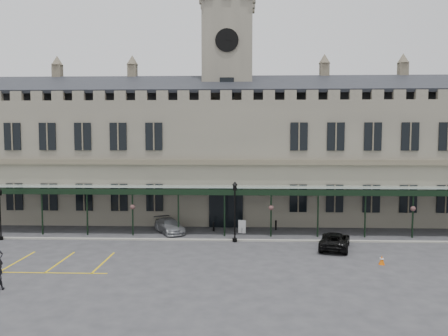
{
  "coord_description": "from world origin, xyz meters",
  "views": [
    {
      "loc": [
        1.35,
        -29.98,
        8.64
      ],
      "look_at": [
        0.0,
        6.0,
        6.0
      ],
      "focal_mm": 35.0,
      "sensor_mm": 36.0,
      "label": 1
    }
  ],
  "objects_px": {
    "lamp_post_left": "(0,209)",
    "traffic_cone": "(382,260)",
    "sign_board": "(242,227)",
    "car_van": "(335,240)",
    "clock_tower": "(228,93)",
    "station_building": "(228,157)",
    "lamp_post_mid": "(235,206)",
    "car_taxi": "(169,226)"
  },
  "relations": [
    {
      "from": "lamp_post_left",
      "to": "traffic_cone",
      "type": "xyz_separation_m",
      "value": [
        29.48,
        -5.9,
        -2.3
      ]
    },
    {
      "from": "sign_board",
      "to": "car_van",
      "type": "xyz_separation_m",
      "value": [
        7.1,
        -5.13,
        0.06
      ]
    },
    {
      "from": "clock_tower",
      "to": "traffic_cone",
      "type": "xyz_separation_m",
      "value": [
        10.89,
        -16.78,
        -12.81
      ]
    },
    {
      "from": "station_building",
      "to": "clock_tower",
      "type": "relative_size",
      "value": 2.42
    },
    {
      "from": "lamp_post_mid",
      "to": "car_taxi",
      "type": "bearing_deg",
      "value": 151.5
    },
    {
      "from": "sign_board",
      "to": "car_taxi",
      "type": "xyz_separation_m",
      "value": [
        -6.52,
        -0.07,
        0.06
      ]
    },
    {
      "from": "lamp_post_mid",
      "to": "car_van",
      "type": "height_order",
      "value": "lamp_post_mid"
    },
    {
      "from": "station_building",
      "to": "car_taxi",
      "type": "distance_m",
      "value": 10.78
    },
    {
      "from": "sign_board",
      "to": "station_building",
      "type": "bearing_deg",
      "value": 116.18
    },
    {
      "from": "clock_tower",
      "to": "car_taxi",
      "type": "bearing_deg",
      "value": -123.22
    },
    {
      "from": "clock_tower",
      "to": "traffic_cone",
      "type": "height_order",
      "value": "clock_tower"
    },
    {
      "from": "lamp_post_left",
      "to": "car_taxi",
      "type": "distance_m",
      "value": 14.11
    },
    {
      "from": "car_taxi",
      "to": "lamp_post_left",
      "type": "bearing_deg",
      "value": 163.64
    },
    {
      "from": "lamp_post_mid",
      "to": "car_taxi",
      "type": "relative_size",
      "value": 1.16
    },
    {
      "from": "station_building",
      "to": "car_taxi",
      "type": "bearing_deg",
      "value": -123.52
    },
    {
      "from": "clock_tower",
      "to": "sign_board",
      "type": "distance_m",
      "value": 14.72
    },
    {
      "from": "station_building",
      "to": "lamp_post_mid",
      "type": "bearing_deg",
      "value": -85.16
    },
    {
      "from": "clock_tower",
      "to": "traffic_cone",
      "type": "distance_m",
      "value": 23.75
    },
    {
      "from": "station_building",
      "to": "clock_tower",
      "type": "xyz_separation_m",
      "value": [
        0.0,
        0.09,
        6.64
      ]
    },
    {
      "from": "lamp_post_mid",
      "to": "car_taxi",
      "type": "distance_m",
      "value": 7.12
    },
    {
      "from": "lamp_post_left",
      "to": "car_taxi",
      "type": "bearing_deg",
      "value": 13.44
    },
    {
      "from": "car_van",
      "to": "sign_board",
      "type": "bearing_deg",
      "value": -19.88
    },
    {
      "from": "car_taxi",
      "to": "car_van",
      "type": "distance_m",
      "value": 14.52
    },
    {
      "from": "clock_tower",
      "to": "traffic_cone",
      "type": "bearing_deg",
      "value": -57.01
    },
    {
      "from": "station_building",
      "to": "traffic_cone",
      "type": "height_order",
      "value": "station_building"
    },
    {
      "from": "car_van",
      "to": "clock_tower",
      "type": "bearing_deg",
      "value": -39.87
    },
    {
      "from": "station_building",
      "to": "lamp_post_mid",
      "type": "relative_size",
      "value": 12.02
    },
    {
      "from": "clock_tower",
      "to": "car_taxi",
      "type": "xyz_separation_m",
      "value": [
        -5.0,
        -7.63,
        -12.49
      ]
    },
    {
      "from": "lamp_post_left",
      "to": "car_van",
      "type": "xyz_separation_m",
      "value": [
        27.2,
        -1.81,
        -1.98
      ]
    },
    {
      "from": "car_taxi",
      "to": "sign_board",
      "type": "bearing_deg",
      "value": -29.15
    },
    {
      "from": "traffic_cone",
      "to": "car_van",
      "type": "xyz_separation_m",
      "value": [
        -2.28,
        4.09,
        0.33
      ]
    },
    {
      "from": "clock_tower",
      "to": "sign_board",
      "type": "relative_size",
      "value": 21.28
    },
    {
      "from": "station_building",
      "to": "lamp_post_mid",
      "type": "xyz_separation_m",
      "value": [
        0.91,
        -10.76,
        -3.51
      ]
    },
    {
      "from": "lamp_post_left",
      "to": "lamp_post_mid",
      "type": "relative_size",
      "value": 0.88
    },
    {
      "from": "lamp_post_mid",
      "to": "traffic_cone",
      "type": "xyz_separation_m",
      "value": [
        9.98,
        -5.94,
        -2.66
      ]
    },
    {
      "from": "traffic_cone",
      "to": "car_taxi",
      "type": "relative_size",
      "value": 0.14
    },
    {
      "from": "traffic_cone",
      "to": "sign_board",
      "type": "xyz_separation_m",
      "value": [
        -9.38,
        9.22,
        0.26
      ]
    },
    {
      "from": "traffic_cone",
      "to": "sign_board",
      "type": "height_order",
      "value": "sign_board"
    },
    {
      "from": "station_building",
      "to": "traffic_cone",
      "type": "relative_size",
      "value": 96.61
    },
    {
      "from": "clock_tower",
      "to": "sign_board",
      "type": "xyz_separation_m",
      "value": [
        1.52,
        -7.56,
        -12.54
      ]
    },
    {
      "from": "car_van",
      "to": "lamp_post_left",
      "type": "bearing_deg",
      "value": 12.15
    },
    {
      "from": "lamp_post_left",
      "to": "traffic_cone",
      "type": "relative_size",
      "value": 7.09
    }
  ]
}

